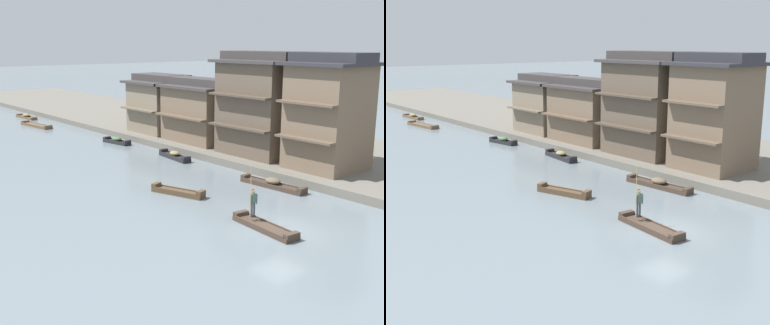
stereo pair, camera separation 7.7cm
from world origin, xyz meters
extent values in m
plane|color=slate|center=(0.00, 0.00, 0.00)|extent=(400.00, 400.00, 0.00)
cube|color=#6B665B|center=(16.52, 30.00, 0.31)|extent=(18.00, 110.00, 0.62)
cube|color=#423328|center=(-0.66, 0.43, 0.12)|extent=(1.45, 4.51, 0.25)
cube|color=#423328|center=(-0.87, -1.62, 0.36)|extent=(0.95, 0.45, 0.22)
cube|color=#423328|center=(-0.46, 2.49, 0.36)|extent=(0.95, 0.45, 0.22)
cube|color=#423328|center=(-0.20, 0.38, 0.29)|extent=(0.47, 3.92, 0.08)
cube|color=#423328|center=(-1.13, 0.48, 0.29)|extent=(0.47, 3.92, 0.08)
cube|color=black|center=(-0.48, 1.40, 0.49)|extent=(0.12, 0.23, 0.05)
cylinder|color=#333847|center=(-0.47, 1.44, 0.91)|extent=(0.11, 0.11, 0.78)
cube|color=black|center=(-0.66, 1.41, 0.49)|extent=(0.12, 0.23, 0.05)
cylinder|color=#333847|center=(-0.65, 1.45, 0.91)|extent=(0.11, 0.11, 0.78)
cube|color=#384C42|center=(-0.56, 1.44, 1.56)|extent=(0.33, 0.22, 0.52)
cylinder|color=#384C42|center=(-0.36, 1.37, 1.49)|extent=(0.08, 0.08, 0.56)
cylinder|color=#384C42|center=(-0.78, 1.40, 1.49)|extent=(0.08, 0.08, 0.56)
sphere|color=#A37A5B|center=(-0.56, 1.44, 1.96)|extent=(0.20, 0.20, 0.20)
sphere|color=black|center=(-0.56, 1.45, 1.98)|extent=(0.18, 0.18, 0.18)
cylinder|color=tan|center=(-0.87, 1.36, 2.01)|extent=(0.04, 0.04, 3.00)
cube|color=brown|center=(-0.28, 8.68, 0.14)|extent=(2.00, 3.97, 0.29)
cube|color=brown|center=(0.29, 6.97, 0.42)|extent=(0.80, 0.57, 0.26)
cube|color=brown|center=(-0.86, 10.40, 0.42)|extent=(0.80, 0.57, 0.26)
cube|color=brown|center=(0.06, 8.80, 0.33)|extent=(1.16, 3.27, 0.08)
cube|color=brown|center=(-0.63, 8.57, 0.33)|extent=(1.16, 3.27, 0.08)
cube|color=brown|center=(3.76, 42.11, 0.12)|extent=(1.78, 5.80, 0.25)
cube|color=brown|center=(4.09, 39.42, 0.36)|extent=(1.03, 0.48, 0.22)
cube|color=brown|center=(3.44, 44.80, 0.36)|extent=(1.03, 0.48, 0.22)
cube|color=brown|center=(4.27, 42.17, 0.29)|extent=(0.71, 5.19, 0.08)
cube|color=brown|center=(3.25, 42.05, 0.29)|extent=(0.71, 5.19, 0.08)
cube|color=#423328|center=(5.99, 5.76, 0.13)|extent=(1.32, 5.32, 0.26)
cube|color=#423328|center=(5.81, 8.24, 0.37)|extent=(0.87, 0.42, 0.23)
cube|color=#423328|center=(6.17, 3.28, 0.37)|extent=(0.87, 0.42, 0.23)
cube|color=#423328|center=(5.56, 5.73, 0.30)|extent=(0.43, 4.76, 0.08)
cube|color=#423328|center=(6.42, 5.79, 0.30)|extent=(0.43, 4.76, 0.08)
ellipsoid|color=brown|center=(5.99, 5.76, 0.49)|extent=(0.93, 1.24, 0.47)
cube|color=#232326|center=(6.16, 17.44, 0.15)|extent=(1.30, 4.22, 0.29)
cube|color=#232326|center=(6.37, 19.36, 0.42)|extent=(0.79, 0.44, 0.26)
cube|color=#232326|center=(5.94, 15.52, 0.42)|extent=(0.79, 0.44, 0.26)
cube|color=#232326|center=(5.78, 17.48, 0.33)|extent=(0.48, 3.64, 0.08)
cube|color=#232326|center=(6.54, 17.40, 0.33)|extent=(0.48, 3.64, 0.08)
ellipsoid|color=olive|center=(6.16, 17.44, 0.50)|extent=(0.87, 1.14, 0.42)
cube|color=brown|center=(5.56, 49.72, 0.11)|extent=(1.14, 4.79, 0.21)
cube|color=brown|center=(5.45, 51.95, 0.30)|extent=(0.83, 0.40, 0.19)
cube|color=brown|center=(5.67, 47.50, 0.30)|extent=(0.83, 0.40, 0.19)
cube|color=brown|center=(5.15, 49.70, 0.25)|extent=(0.29, 4.25, 0.08)
cube|color=brown|center=(5.97, 49.74, 0.25)|extent=(0.29, 4.25, 0.08)
ellipsoid|color=olive|center=(5.56, 49.72, 0.43)|extent=(0.87, 1.18, 0.45)
cube|color=#232326|center=(5.83, 26.69, 0.14)|extent=(1.41, 3.54, 0.27)
cube|color=#232326|center=(5.58, 28.24, 0.40)|extent=(0.84, 0.48, 0.25)
cube|color=#232326|center=(6.08, 25.14, 0.40)|extent=(0.84, 0.48, 0.25)
cube|color=#232326|center=(5.44, 26.63, 0.31)|extent=(0.54, 2.92, 0.08)
cube|color=#232326|center=(6.23, 26.75, 0.31)|extent=(0.54, 2.92, 0.08)
ellipsoid|color=#4C6B42|center=(5.83, 26.69, 0.49)|extent=(0.96, 1.22, 0.44)
cube|color=#75604C|center=(11.49, 5.32, 4.52)|extent=(4.92, 4.98, 7.80)
cube|color=brown|center=(8.68, 5.32, 3.22)|extent=(0.70, 4.98, 0.16)
cube|color=brown|center=(8.68, 5.32, 5.82)|extent=(0.70, 4.98, 0.16)
cube|color=#2D2D33|center=(11.49, 5.32, 8.54)|extent=(5.82, 5.88, 0.24)
cube|color=#2D2D33|center=(11.49, 5.32, 9.01)|extent=(2.95, 5.88, 0.70)
cube|color=brown|center=(11.43, 12.14, 4.52)|extent=(4.81, 6.52, 7.80)
cube|color=#4D4135|center=(8.68, 12.14, 3.22)|extent=(0.70, 6.52, 0.16)
cube|color=#4D4135|center=(8.68, 12.14, 5.82)|extent=(0.70, 6.52, 0.16)
cube|color=#3D3838|center=(11.43, 12.14, 8.54)|extent=(5.71, 7.42, 0.24)
cube|color=#3D3838|center=(11.43, 12.14, 9.01)|extent=(2.89, 7.42, 0.70)
cube|color=#75604C|center=(11.06, 19.94, 3.22)|extent=(4.06, 6.97, 5.20)
cube|color=brown|center=(8.68, 19.94, 3.22)|extent=(0.70, 6.97, 0.16)
cube|color=#3D3838|center=(11.06, 19.94, 5.94)|extent=(4.96, 7.87, 0.24)
cube|color=#3D3838|center=(11.06, 19.94, 6.41)|extent=(2.44, 7.87, 0.70)
cube|color=#7F705B|center=(11.66, 26.93, 3.22)|extent=(5.27, 5.77, 5.20)
cube|color=brown|center=(8.68, 26.93, 3.22)|extent=(0.70, 5.77, 0.16)
cube|color=#3D3838|center=(11.66, 26.93, 5.94)|extent=(6.17, 6.67, 0.24)
cube|color=#3D3838|center=(11.66, 26.93, 6.41)|extent=(3.16, 6.67, 0.70)
camera|label=1|loc=(-20.45, -17.28, 10.07)|focal=47.29mm
camera|label=2|loc=(-20.39, -17.32, 10.07)|focal=47.29mm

